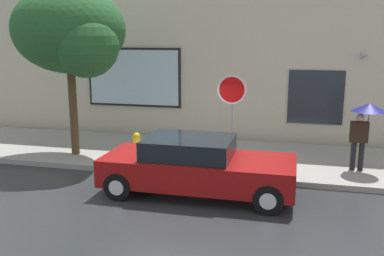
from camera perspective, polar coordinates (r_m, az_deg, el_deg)
ground_plane at (r=10.32m, az=-2.75°, el=-8.56°), size 60.00×60.00×0.00m
sidewalk at (r=13.06m, az=0.99°, el=-3.74°), size 20.00×4.00×0.15m
building_facade at (r=15.02m, az=3.10°, el=11.47°), size 20.00×0.67×7.00m
parked_car at (r=9.98m, az=0.61°, el=-5.18°), size 4.49×1.89×1.36m
fire_hydrant at (r=12.54m, az=-7.50°, el=-2.37°), size 0.30×0.44×0.77m
pedestrian_with_umbrella at (r=11.93m, az=22.45°, el=1.26°), size 0.92×0.92×1.83m
street_tree at (r=12.86m, az=-15.92°, el=12.25°), size 3.36×2.86×4.98m
stop_sign at (r=11.01m, az=5.38°, el=3.27°), size 0.76×0.10×2.56m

